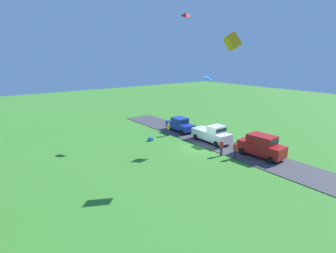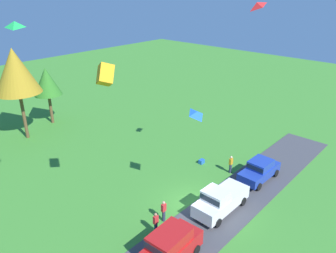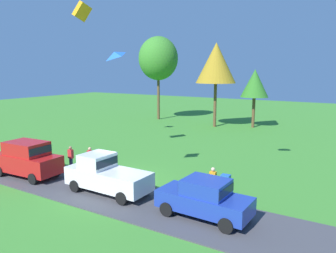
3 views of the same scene
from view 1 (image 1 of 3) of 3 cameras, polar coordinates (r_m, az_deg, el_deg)
ground_plane at (r=29.71m, az=7.62°, el=-4.61°), size 120.00×120.00×0.00m
pavement_strip at (r=31.27m, az=10.63°, el=-3.68°), size 36.00×4.40×0.06m
car_suv_by_flagpole at (r=28.00m, az=19.66°, el=-3.81°), size 4.70×2.25×2.28m
car_pickup_far_end at (r=31.32m, az=9.67°, el=-1.55°), size 5.02×2.08×2.14m
car_sedan_near_entrance at (r=35.66m, az=2.62°, el=0.56°), size 4.46×2.07×1.84m
person_watching_sky at (r=33.68m, az=0.06°, el=-0.57°), size 0.36×0.24×1.71m
person_on_lawn at (r=26.95m, az=14.37°, el=-5.05°), size 0.36×0.24×1.71m
person_beside_suv at (r=27.39m, az=11.56°, el=-4.56°), size 0.36×0.24×1.71m
cooler_box at (r=31.92m, az=-3.77°, el=-2.75°), size 0.56×0.40×0.40m
kite_diamond_high_left at (r=28.27m, az=8.68°, el=10.46°), size 1.09×1.29×0.68m
kite_diamond_topmost at (r=32.87m, az=3.92°, el=23.20°), size 1.34×1.30×0.74m
kite_box_mid_center at (r=22.52m, az=13.84°, el=17.50°), size 1.45×1.40×1.58m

